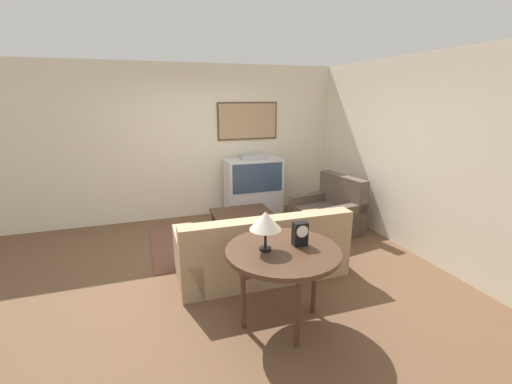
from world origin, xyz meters
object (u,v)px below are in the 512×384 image
Objects in this scene: tv at (253,187)px; mantel_clock at (300,234)px; armchair at (328,214)px; console_table at (283,256)px; couch at (261,251)px; coffee_table at (241,214)px; table_lamp at (265,221)px.

tv reaches higher than mantel_clock.
armchair is 2.62m from console_table.
mantel_clock is (-1.48, -1.95, 0.61)m from armchair.
console_table is at bearing 82.71° from couch.
armchair is 4.80× the size of mantel_clock.
armchair reaches higher than console_table.
couch reaches higher than coffee_table.
table_lamp is (-0.16, 0.04, 0.35)m from console_table.
couch is at bearing 72.52° from table_lamp.
armchair is 1.02× the size of console_table.
console_table is at bearing -13.67° from table_lamp.
tv is at bearing 76.63° from console_table.
coffee_table is 2.23m from mantel_clock.
coffee_table is (-1.42, 0.22, 0.09)m from armchair.
console_table is at bearing -168.35° from mantel_clock.
console_table is (-1.66, -1.98, 0.43)m from armchair.
table_lamp is at bearing -100.51° from coffee_table.
mantel_clock is at bearing -0.22° from table_lamp.
tv is 1.06× the size of armchair.
table_lamp reaches higher than mantel_clock.
armchair reaches higher than coffee_table.
couch is 9.01× the size of mantel_clock.
console_table is at bearing -103.37° from tv.
armchair is at bearing -8.91° from coffee_table.
coffee_table is 2.43× the size of table_lamp.
mantel_clock reaches higher than armchair.
armchair is 1.21× the size of coffee_table.
tv is 3.13m from mantel_clock.
table_lamp is (-1.82, -1.95, 0.78)m from armchair.
couch is (-0.60, -2.11, -0.24)m from tv.
tv is at bearing 73.63° from table_lamp.
console_table is at bearing -49.62° from armchair.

